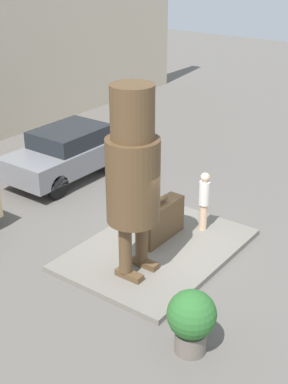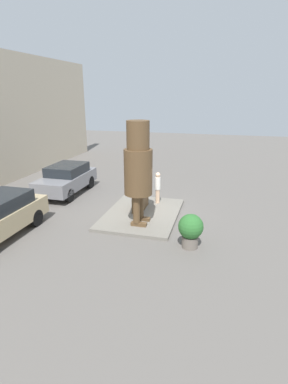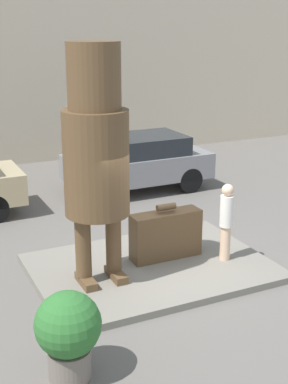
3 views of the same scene
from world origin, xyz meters
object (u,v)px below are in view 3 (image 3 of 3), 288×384
at_px(giant_suitcase, 166,235).
at_px(tourist, 226,219).
at_px(planter_pot, 68,331).
at_px(parked_car_grey, 139,161).
at_px(statue_figure, 96,148).

height_order(giant_suitcase, tourist, tourist).
relative_size(giant_suitcase, planter_pot, 1.13).
distance_m(parked_car_grey, planter_pot, 8.57).
height_order(parked_car_grey, planter_pot, parked_car_grey).
bearing_deg(tourist, planter_pot, -152.04).
relative_size(giant_suitcase, parked_car_grey, 0.35).
bearing_deg(tourist, parked_car_grey, 83.53).
bearing_deg(giant_suitcase, planter_pot, -137.16).
bearing_deg(statue_figure, giant_suitcase, 12.56).
bearing_deg(parked_car_grey, giant_suitcase, 71.06).
distance_m(statue_figure, tourist, 3.02).
bearing_deg(tourist, giant_suitcase, 149.28).
bearing_deg(planter_pot, tourist, 27.96).
bearing_deg(statue_figure, parked_car_grey, 57.90).
relative_size(tourist, parked_car_grey, 0.38).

